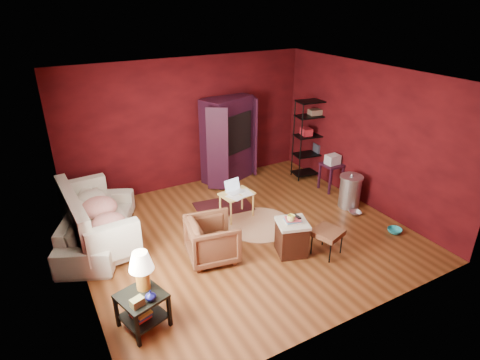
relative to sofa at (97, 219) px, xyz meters
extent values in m
cube|color=brown|center=(2.34, -1.07, -0.45)|extent=(5.50, 5.00, 0.02)
cube|color=white|center=(2.34, -1.07, 2.37)|extent=(5.50, 5.00, 0.02)
cube|color=#4E0B0E|center=(2.34, 1.44, 0.96)|extent=(5.50, 0.02, 2.80)
cube|color=#4E0B0E|center=(2.34, -3.58, 0.96)|extent=(5.50, 0.02, 2.80)
cube|color=#4E0B0E|center=(-0.42, -1.07, 0.96)|extent=(0.02, 5.00, 2.80)
cube|color=#4E0B0E|center=(5.10, -1.07, 0.96)|extent=(0.02, 5.00, 2.80)
cube|color=white|center=(-0.39, -2.07, 1.16)|extent=(0.02, 1.20, 1.40)
imported|color=beige|center=(0.00, 0.00, 0.00)|extent=(1.54, 2.33, 0.88)
imported|color=black|center=(1.51, -1.43, -0.05)|extent=(0.85, 0.89, 0.79)
imported|color=silver|center=(4.59, -1.50, -0.32)|extent=(0.24, 0.13, 0.24)
imported|color=#29B7BF|center=(4.73, -2.35, -0.31)|extent=(0.27, 0.14, 0.26)
imported|color=#0E0F47|center=(0.17, -2.49, 0.13)|extent=(0.18, 0.19, 0.14)
imported|color=#F7F379|center=(2.65, -1.99, 0.29)|extent=(0.15, 0.13, 0.13)
cube|color=black|center=(0.09, -2.34, 0.05)|extent=(0.66, 0.66, 0.04)
cube|color=black|center=(0.09, -2.34, -0.28)|extent=(0.62, 0.62, 0.03)
cube|color=black|center=(-0.07, -2.63, -0.19)|extent=(0.06, 0.06, 0.50)
cube|color=black|center=(0.39, -2.49, -0.19)|extent=(0.06, 0.06, 0.50)
cube|color=black|center=(-0.21, -2.18, -0.19)|extent=(0.06, 0.06, 0.50)
cube|color=black|center=(0.25, -2.04, -0.19)|extent=(0.06, 0.06, 0.50)
cylinder|color=#B97121|center=(0.16, -2.22, 0.21)|extent=(0.22, 0.22, 0.30)
cone|color=#F2E5C6|center=(0.16, -2.22, 0.49)|extent=(0.40, 0.40, 0.25)
cube|color=olive|center=(0.00, -2.50, 0.12)|extent=(0.18, 0.15, 0.11)
cube|color=#B5412D|center=(0.05, -2.35, -0.24)|extent=(0.26, 0.29, 0.03)
cube|color=#2D5DB5|center=(0.05, -2.35, -0.21)|extent=(0.26, 0.29, 0.03)
cube|color=#CBC943|center=(0.06, -2.34, -0.18)|extent=(0.26, 0.29, 0.03)
cube|color=beige|center=(0.02, 0.00, -0.15)|extent=(0.93, 2.00, 0.41)
cube|color=beige|center=(-0.34, -0.02, 0.13)|extent=(0.28, 1.97, 0.83)
cube|color=beige|center=(0.07, -0.98, 0.08)|extent=(0.84, 0.23, 0.57)
cube|color=beige|center=(-0.03, 0.98, 0.08)|extent=(0.84, 0.23, 0.57)
ellipsoid|color=red|center=(0.10, -0.57, 0.18)|extent=(0.56, 0.56, 0.29)
ellipsoid|color=red|center=(0.07, 0.00, 0.20)|extent=(0.63, 0.63, 0.33)
ellipsoid|color=beige|center=(0.04, 0.52, 0.16)|extent=(0.52, 0.52, 0.27)
cube|color=#431C0F|center=(2.72, -1.93, -0.17)|extent=(0.57, 0.57, 0.55)
cube|color=beige|center=(2.72, -1.93, 0.13)|extent=(0.61, 0.61, 0.05)
cube|color=beige|center=(2.72, -1.93, 0.17)|extent=(0.31, 0.27, 0.02)
cube|color=#4E8CB6|center=(2.72, -1.93, 0.19)|extent=(0.29, 0.24, 0.02)
cube|color=#D04E5A|center=(2.72, -1.93, 0.21)|extent=(0.30, 0.27, 0.02)
cube|color=black|center=(2.81, -1.93, 0.23)|extent=(0.06, 0.16, 0.02)
cube|color=black|center=(3.22, -2.24, -0.04)|extent=(0.55, 0.55, 0.09)
cube|color=black|center=(3.22, -2.24, -0.09)|extent=(0.50, 0.50, 0.02)
cylinder|color=black|center=(3.11, -2.46, -0.26)|extent=(0.03, 0.03, 0.36)
cylinder|color=black|center=(3.44, -2.35, -0.26)|extent=(0.03, 0.03, 0.36)
cylinder|color=black|center=(3.00, -2.13, -0.26)|extent=(0.03, 0.03, 0.36)
cylinder|color=black|center=(3.33, -2.02, -0.26)|extent=(0.03, 0.03, 0.36)
cylinder|color=beige|center=(2.73, -0.91, -0.44)|extent=(1.65, 1.65, 0.01)
cube|color=#481318|center=(2.45, 0.03, -0.43)|extent=(1.20, 0.88, 0.01)
cube|color=#FFDB74|center=(2.49, -0.47, 0.07)|extent=(0.67, 0.51, 0.03)
cylinder|color=#FFDB74|center=(2.25, -0.67, -0.19)|extent=(0.04, 0.04, 0.51)
cylinder|color=#FFDB74|center=(2.78, -0.60, -0.19)|extent=(0.04, 0.04, 0.51)
cylinder|color=#FFDB74|center=(2.20, -0.33, -0.19)|extent=(0.04, 0.04, 0.51)
cylinder|color=#FFDB74|center=(2.73, -0.26, -0.19)|extent=(0.04, 0.04, 0.51)
cube|color=white|center=(2.49, -0.43, 0.09)|extent=(0.35, 0.27, 0.02)
cube|color=silver|center=(2.47, -0.32, 0.21)|extent=(0.33, 0.12, 0.22)
cube|color=white|center=(2.38, -0.58, 0.09)|extent=(0.31, 0.36, 0.00)
cube|color=white|center=(2.64, -0.54, 0.09)|extent=(0.22, 0.31, 0.00)
cube|color=#360F23|center=(3.16, 1.23, 0.52)|extent=(1.26, 0.97, 1.93)
cube|color=black|center=(3.20, 1.13, 0.73)|extent=(1.02, 0.75, 0.86)
cube|color=#360F23|center=(2.70, 0.74, 0.52)|extent=(0.41, 0.30, 1.83)
cube|color=#360F23|center=(3.83, 1.18, 0.52)|extent=(0.16, 0.46, 1.83)
cube|color=#2E3133|center=(3.18, 1.18, 0.62)|extent=(0.77, 0.70, 0.53)
cube|color=black|center=(3.27, 0.94, 0.62)|extent=(0.48, 0.19, 0.41)
cube|color=#360F23|center=(3.18, 1.18, 0.02)|extent=(1.03, 0.80, 0.05)
cylinder|color=black|center=(4.54, 0.29, 0.47)|extent=(0.03, 0.03, 1.83)
cylinder|color=black|center=(5.38, 0.17, 0.47)|extent=(0.03, 0.03, 1.83)
cylinder|color=black|center=(4.59, 0.65, 0.47)|extent=(0.03, 0.03, 1.83)
cylinder|color=black|center=(5.43, 0.53, 0.47)|extent=(0.03, 0.03, 1.83)
cube|color=black|center=(4.99, 0.41, -0.34)|extent=(0.94, 0.51, 0.03)
cube|color=black|center=(4.99, 0.41, 0.12)|extent=(0.94, 0.51, 0.03)
cube|color=black|center=(4.99, 0.41, 0.57)|extent=(0.94, 0.51, 0.03)
cube|color=black|center=(4.99, 0.41, 1.03)|extent=(0.94, 0.51, 0.03)
cube|color=black|center=(4.99, 0.41, 1.37)|extent=(0.94, 0.51, 0.03)
cube|color=maroon|center=(4.79, 0.44, 0.68)|extent=(0.24, 0.28, 0.16)
cube|color=#2F303B|center=(5.19, 0.38, 0.24)|extent=(0.29, 0.29, 0.20)
cube|color=brown|center=(4.99, 0.41, 1.11)|extent=(0.33, 0.25, 0.12)
cube|color=#360F23|center=(4.88, -0.39, 0.15)|extent=(0.41, 0.41, 0.04)
cube|color=#360F23|center=(4.71, -0.57, -0.15)|extent=(0.04, 0.04, 0.59)
cube|color=#360F23|center=(5.06, -0.56, -0.15)|extent=(0.04, 0.04, 0.59)
cube|color=#360F23|center=(4.71, -0.22, -0.15)|extent=(0.04, 0.04, 0.59)
cube|color=#360F23|center=(5.06, -0.22, -0.15)|extent=(0.04, 0.04, 0.59)
cube|color=silver|center=(4.88, -0.39, 0.27)|extent=(0.29, 0.23, 0.20)
cylinder|color=silver|center=(4.70, -1.18, -0.13)|extent=(0.48, 0.48, 0.63)
cylinder|color=silver|center=(4.70, -1.18, 0.21)|extent=(0.53, 0.53, 0.04)
sphere|color=silver|center=(4.70, -1.18, 0.25)|extent=(0.07, 0.07, 0.06)
camera|label=1|loc=(-0.74, -6.40, 3.52)|focal=30.00mm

